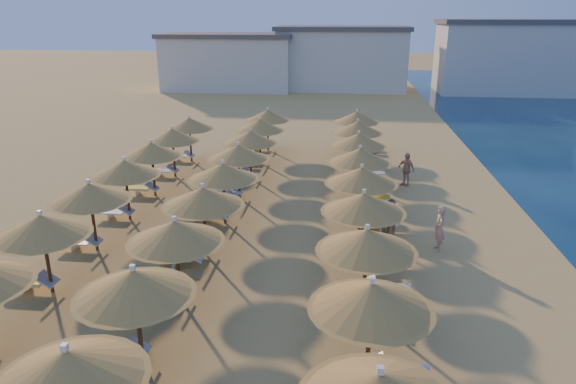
# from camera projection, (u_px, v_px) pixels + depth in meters

# --- Properties ---
(ground) EXTENTS (220.00, 220.00, 0.00)m
(ground) POSITION_uv_depth(u_px,v_px,m) (297.00, 261.00, 18.99)
(ground) COLOR tan
(ground) RESTS_ON ground
(hotel_blocks) EXTENTS (47.71, 10.13, 8.10)m
(hotel_blocks) POSITION_uv_depth(u_px,v_px,m) (367.00, 58.00, 60.33)
(hotel_blocks) COLOR silver
(hotel_blocks) RESTS_ON ground
(parasol_row_east) EXTENTS (3.05, 34.98, 2.87)m
(parasol_row_east) POSITION_uv_depth(u_px,v_px,m) (364.00, 204.00, 18.07)
(parasol_row_east) COLOR brown
(parasol_row_east) RESTS_ON ground
(parasol_row_west) EXTENTS (3.05, 34.98, 2.87)m
(parasol_row_west) POSITION_uv_depth(u_px,v_px,m) (203.00, 198.00, 18.67)
(parasol_row_west) COLOR brown
(parasol_row_west) RESTS_ON ground
(parasol_row_inland) EXTENTS (3.05, 25.40, 2.87)m
(parasol_row_inland) POSITION_uv_depth(u_px,v_px,m) (109.00, 180.00, 20.62)
(parasol_row_inland) COLOR brown
(parasol_row_inland) RESTS_ON ground
(loungers) EXTENTS (13.24, 33.45, 0.66)m
(loungers) POSITION_uv_depth(u_px,v_px,m) (244.00, 246.00, 19.39)
(loungers) COLOR white
(loungers) RESTS_ON ground
(beachgoer_a) EXTENTS (0.47, 0.68, 1.80)m
(beachgoer_a) POSITION_uv_depth(u_px,v_px,m) (439.00, 228.00, 19.60)
(beachgoer_a) COLOR tan
(beachgoer_a) RESTS_ON ground
(beachgoer_c) EXTENTS (1.04, 1.05, 1.78)m
(beachgoer_c) POSITION_uv_depth(u_px,v_px,m) (406.00, 169.00, 27.15)
(beachgoer_c) COLOR tan
(beachgoer_c) RESTS_ON ground
(beachgoer_b) EXTENTS (0.98, 0.98, 1.61)m
(beachgoer_b) POSITION_uv_depth(u_px,v_px,m) (391.00, 219.00, 20.79)
(beachgoer_b) COLOR tan
(beachgoer_b) RESTS_ON ground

